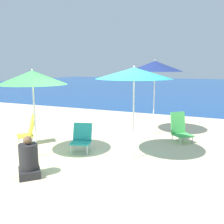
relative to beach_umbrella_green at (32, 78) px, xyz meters
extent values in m
plane|color=beige|center=(1.65, 0.44, -1.94)|extent=(60.00, 60.00, 0.00)
cube|color=#19478C|center=(1.65, 26.79, -1.93)|extent=(60.00, 40.00, 0.01)
cylinder|color=white|center=(0.00, 0.00, -1.05)|extent=(0.04, 0.04, 1.78)
cone|color=#47B756|center=(0.00, 0.00, 0.00)|extent=(1.61, 1.61, 0.32)
sphere|color=white|center=(0.00, 0.00, 0.18)|extent=(0.04, 0.04, 0.04)
cylinder|color=white|center=(2.11, 3.24, -0.91)|extent=(0.04, 0.04, 2.05)
cone|color=navy|center=(2.11, 3.24, 0.27)|extent=(1.75, 1.75, 0.33)
sphere|color=white|center=(2.11, 3.24, 0.46)|extent=(0.04, 0.04, 0.04)
cylinder|color=white|center=(2.23, 0.83, -0.98)|extent=(0.04, 0.04, 1.92)
cone|color=teal|center=(2.23, 0.83, 0.11)|extent=(1.79, 1.79, 0.26)
sphere|color=white|center=(2.23, 0.83, 0.25)|extent=(0.04, 0.04, 0.04)
cylinder|color=silver|center=(-1.20, 0.63, -1.82)|extent=(0.02, 0.02, 0.24)
cylinder|color=silver|center=(-0.93, 0.40, -1.82)|extent=(0.02, 0.02, 0.24)
cylinder|color=silver|center=(-0.97, 0.90, -1.82)|extent=(0.02, 0.02, 0.24)
cylinder|color=silver|center=(-0.71, 0.67, -1.82)|extent=(0.02, 0.02, 0.24)
cube|color=yellow|center=(-0.95, 0.65, -1.68)|extent=(0.58, 0.58, 0.04)
cube|color=yellow|center=(-0.82, 0.81, -1.37)|extent=(0.43, 0.41, 0.57)
cylinder|color=silver|center=(3.13, 2.37, -1.84)|extent=(0.02, 0.02, 0.20)
cylinder|color=silver|center=(3.42, 2.66, -1.84)|extent=(0.02, 0.02, 0.20)
cylinder|color=silver|center=(2.84, 2.67, -1.84)|extent=(0.02, 0.02, 0.20)
cylinder|color=silver|center=(3.13, 2.96, -1.84)|extent=(0.02, 0.02, 0.20)
cube|color=#47B756|center=(3.13, 2.66, -1.72)|extent=(0.69, 0.69, 0.04)
cube|color=#47B756|center=(2.96, 2.84, -1.39)|extent=(0.43, 0.42, 0.63)
cylinder|color=silver|center=(0.71, 0.45, -1.81)|extent=(0.02, 0.02, 0.25)
cylinder|color=silver|center=(1.11, 0.57, -1.81)|extent=(0.02, 0.02, 0.25)
cylinder|color=silver|center=(0.60, 0.81, -1.81)|extent=(0.02, 0.02, 0.25)
cylinder|color=silver|center=(1.01, 0.93, -1.81)|extent=(0.02, 0.02, 0.25)
cube|color=teal|center=(0.86, 0.69, -1.67)|extent=(0.60, 0.56, 0.04)
cube|color=teal|center=(0.80, 0.90, -1.43)|extent=(0.52, 0.31, 0.44)
cube|color=#262628|center=(0.64, -0.97, -1.86)|extent=(0.63, 0.63, 0.16)
cylinder|color=#262628|center=(0.64, -0.97, -1.52)|extent=(0.37, 0.37, 0.51)
sphere|color=brown|center=(0.64, -0.97, -1.18)|extent=(0.17, 0.17, 0.17)
camera|label=1|loc=(4.07, -4.65, 0.24)|focal=40.00mm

